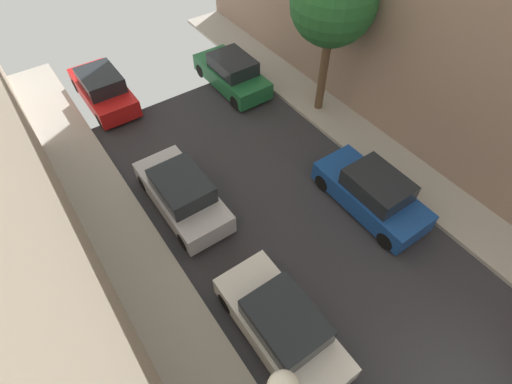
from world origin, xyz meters
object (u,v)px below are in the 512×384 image
object	(u,v)px
parked_car_left_4	(182,194)
parked_car_right_2	(232,73)
parked_car_left_3	(282,326)
street_tree_1	(334,2)
parked_car_left_5	(103,89)
parked_car_right_1	(372,193)

from	to	relation	value
parked_car_left_4	parked_car_right_2	distance (m)	7.50
parked_car_left_3	street_tree_1	bearing A→B (deg)	43.44
parked_car_left_3	parked_car_left_5	xyz separation A→B (m)	(0.00, 13.13, 0.00)
parked_car_left_3	parked_car_right_1	distance (m)	5.73
parked_car_right_1	parked_car_left_5	bearing A→B (deg)	115.72
parked_car_left_4	street_tree_1	size ratio (longest dim) A/B	0.67
parked_car_left_3	parked_car_right_2	world-z (taller)	same
street_tree_1	parked_car_right_2	bearing A→B (deg)	120.61
parked_car_left_3	parked_car_right_1	size ratio (longest dim) A/B	1.00
parked_car_right_1	street_tree_1	bearing A→B (deg)	67.44
parked_car_right_2	parked_car_left_4	bearing A→B (deg)	-136.04
parked_car_right_1	parked_car_right_2	distance (m)	8.96
parked_car_right_1	parked_car_right_2	bearing A→B (deg)	90.00
parked_car_left_3	parked_car_right_2	xyz separation A→B (m)	(5.40, 10.88, 0.00)
parked_car_left_4	parked_car_right_1	size ratio (longest dim) A/B	1.00
parked_car_left_4	street_tree_1	xyz separation A→B (m)	(7.59, 1.51, 4.04)
parked_car_left_3	street_tree_1	size ratio (longest dim) A/B	0.67
parked_car_left_3	parked_car_right_1	xyz separation A→B (m)	(5.40, 1.92, 0.00)
parked_car_left_5	parked_car_right_1	distance (m)	12.44
parked_car_right_1	parked_car_right_2	world-z (taller)	same
parked_car_left_5	parked_car_right_2	bearing A→B (deg)	-22.64
parked_car_left_4	parked_car_right_1	xyz separation A→B (m)	(5.40, -3.75, 0.00)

